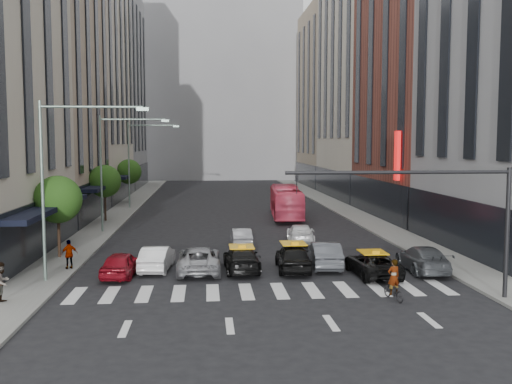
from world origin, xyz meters
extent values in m
plane|color=black|center=(0.00, 0.00, 0.00)|extent=(160.00, 160.00, 0.00)
cube|color=slate|center=(-11.50, 30.00, 0.07)|extent=(3.00, 96.00, 0.15)
cube|color=slate|center=(11.50, 30.00, 0.07)|extent=(3.00, 96.00, 0.15)
cube|color=tan|center=(-17.00, 28.00, 12.00)|extent=(8.00, 16.00, 24.00)
cube|color=beige|center=(-17.00, 46.00, 18.00)|extent=(8.00, 20.00, 36.00)
cube|color=gray|center=(-17.00, 65.00, 15.00)|extent=(8.00, 18.00, 30.00)
cube|color=brown|center=(17.00, 27.00, 13.00)|extent=(8.00, 18.00, 26.00)
cube|color=beige|center=(17.00, 46.00, 20.00)|extent=(8.00, 20.00, 40.00)
cube|color=tan|center=(17.00, 65.00, 14.00)|extent=(8.00, 18.00, 28.00)
cube|color=gray|center=(0.00, 85.00, 18.00)|extent=(30.00, 10.00, 36.00)
cylinder|color=black|center=(-11.80, 10.00, 1.72)|extent=(0.18, 0.18, 3.15)
sphere|color=#234B15|center=(-11.80, 10.00, 3.66)|extent=(2.88, 2.88, 2.88)
cylinder|color=black|center=(-11.80, 26.00, 1.72)|extent=(0.18, 0.18, 3.15)
sphere|color=#234B15|center=(-11.80, 26.00, 3.66)|extent=(2.88, 2.88, 2.88)
cylinder|color=black|center=(-11.80, 42.00, 1.72)|extent=(0.18, 0.18, 3.15)
sphere|color=#234B15|center=(-11.80, 42.00, 3.66)|extent=(2.88, 2.88, 2.88)
cylinder|color=gray|center=(-11.00, 4.00, 4.65)|extent=(0.16, 0.16, 9.00)
cylinder|color=gray|center=(-8.50, 4.00, 8.85)|extent=(5.00, 0.12, 0.12)
cube|color=gray|center=(-6.00, 4.00, 8.75)|extent=(0.60, 0.25, 0.18)
cylinder|color=gray|center=(-11.00, 20.00, 4.65)|extent=(0.16, 0.16, 9.00)
cylinder|color=gray|center=(-8.50, 20.00, 8.85)|extent=(5.00, 0.12, 0.12)
cube|color=gray|center=(-6.00, 20.00, 8.75)|extent=(0.60, 0.25, 0.18)
cylinder|color=gray|center=(-11.00, 36.00, 4.65)|extent=(0.16, 0.16, 9.00)
cylinder|color=gray|center=(-8.50, 36.00, 8.85)|extent=(5.00, 0.12, 0.12)
cube|color=gray|center=(-6.00, 36.00, 8.75)|extent=(0.60, 0.25, 0.18)
cylinder|color=black|center=(10.50, -1.00, 3.00)|extent=(0.20, 0.20, 6.00)
cylinder|color=black|center=(5.50, -1.00, 5.80)|extent=(10.00, 0.16, 0.16)
imported|color=black|center=(1.00, -1.00, 5.30)|extent=(0.13, 0.16, 0.80)
cube|color=red|center=(12.60, 20.00, 6.00)|extent=(0.30, 0.70, 4.00)
imported|color=maroon|center=(-7.40, 5.12, 0.67)|extent=(1.94, 4.07, 1.34)
imported|color=white|center=(-5.63, 6.50, 0.69)|extent=(1.82, 4.27, 1.37)
imported|color=#9C9DA1|center=(-3.30, 5.87, 0.70)|extent=(2.31, 5.01, 1.39)
imported|color=black|center=(-0.95, 5.89, 0.67)|extent=(1.96, 4.66, 1.34)
imported|color=black|center=(1.90, 5.69, 0.76)|extent=(2.00, 4.53, 1.52)
imported|color=#484B50|center=(3.83, 6.44, 0.74)|extent=(1.91, 4.59, 1.48)
imported|color=black|center=(5.93, 4.14, 0.63)|extent=(2.32, 4.63, 1.26)
imported|color=#414448|center=(8.98, 4.91, 0.71)|extent=(2.19, 4.95, 1.41)
imported|color=#A5A6AB|center=(-0.50, 13.51, 0.61)|extent=(1.36, 3.75, 1.23)
imported|color=white|center=(3.74, 14.26, 0.66)|extent=(2.33, 4.71, 1.32)
imported|color=#EB4564|center=(4.58, 27.52, 1.49)|extent=(3.27, 10.89, 2.99)
imported|color=black|center=(5.51, -0.52, 0.42)|extent=(0.89, 1.67, 0.83)
imported|color=gray|center=(5.51, -0.52, 1.65)|extent=(0.66, 0.51, 1.62)
imported|color=gray|center=(-11.75, 0.05, 1.04)|extent=(0.93, 1.04, 1.79)
imported|color=gray|center=(-10.40, 6.57, 0.96)|extent=(1.02, 0.81, 1.62)
camera|label=1|loc=(-2.87, -25.08, 7.13)|focal=40.00mm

